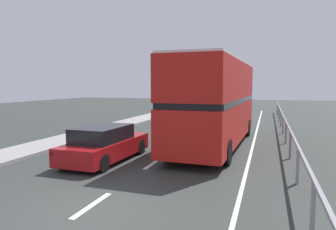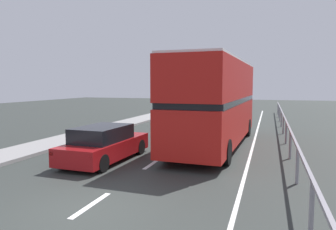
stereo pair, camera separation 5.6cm
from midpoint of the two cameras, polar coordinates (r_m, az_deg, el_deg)
name	(u,v)px [view 1 (the left image)]	position (r m, az deg, el deg)	size (l,w,h in m)	color
ground_plane	(86,211)	(8.38, -14.76, -16.40)	(75.66, 120.00, 0.10)	#2D322F
lane_paint_markings	(225,149)	(15.28, 10.10, -6.10)	(3.67, 46.00, 0.01)	silver
bridge_side_railing	(288,130)	(15.71, 20.69, -2.59)	(0.10, 42.00, 1.17)	gray
double_decker_bus_red	(216,101)	(15.77, 8.50, 2.58)	(2.97, 10.48, 4.23)	red
hatchback_car_near	(105,144)	(12.97, -11.42, -5.15)	(1.96, 4.56, 1.42)	maroon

